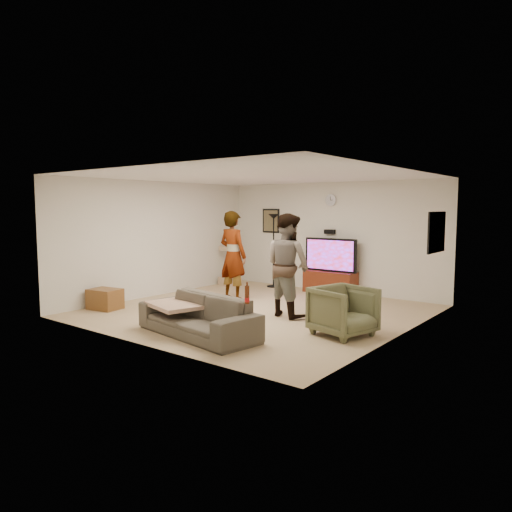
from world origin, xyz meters
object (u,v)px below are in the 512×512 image
Objects in this scene: tv at (331,255)px; beer_bottle at (247,295)px; armchair at (343,311)px; side_table at (105,299)px; cat_tree at (230,258)px; person_left at (233,256)px; floor_lamp at (274,251)px; tv_stand at (330,282)px; sofa at (198,316)px; person_right at (288,265)px.

beer_bottle is (1.16, -4.42, -0.14)m from tv.
side_table is (-4.47, -1.11, -0.18)m from armchair.
side_table is (-0.00, -3.61, -0.49)m from cat_tree.
person_left reaches higher than side_table.
armchair is (4.47, -2.50, -0.31)m from cat_tree.
person_left is (-1.20, -1.98, 0.06)m from tv.
tv_stand is at bearing 3.57° from floor_lamp.
armchair is 1.42× the size of side_table.
sofa is at bearing -68.28° from floor_lamp.
armchair is at bearing 60.59° from beer_bottle.
person_left is 2.88m from sofa.
cat_tree is (-1.02, -0.46, -0.21)m from floor_lamp.
person_left is at bearing 128.23° from sofa.
tv is 2.17× the size of side_table.
side_table is (-3.06, -1.67, -0.72)m from person_right.
side_table is at bearing 42.41° from person_right.
sofa is (2.74, -3.86, -0.38)m from cat_tree.
beer_bottle is at bearing -46.24° from cat_tree.
tv_stand is 2.41m from person_left.
beer_bottle is at bearing -3.94° from side_table.
floor_lamp reaches higher than sofa.
cat_tree reaches higher than side_table.
floor_lamp is 0.95× the size of person_left.
side_table is at bearing 118.76° from armchair.
person_right reaches higher than tv_stand.
floor_lamp is 7.08× the size of beer_bottle.
person_left is at bearing -46.77° from cat_tree.
person_left is (0.32, -1.88, 0.05)m from floor_lamp.
floor_lamp reaches higher than side_table.
person_left reaches higher than beer_bottle.
floor_lamp reaches higher than cat_tree.
sofa is (0.20, -4.42, -0.57)m from tv.
person_right is (2.04, -2.39, 0.03)m from floor_lamp.
tv is 0.93× the size of cat_tree.
tv_stand is at bearing 0.00° from tv.
tv is 0.71× the size of floor_lamp.
armchair reaches higher than sofa.
person_left reaches higher than armchair.
beer_bottle is (0.64, -1.93, -0.18)m from person_right.
tv is 4.46m from sofa.
tv reaches higher than tv_stand.
cat_tree is 5.44× the size of beer_bottle.
side_table is at bearing -121.34° from tv.
tv_stand is 0.64× the size of person_left.
cat_tree is 1.65× the size of armchair.
person_right is 2.05m from sofa.
floor_lamp is 0.97× the size of person_right.
side_table is (-3.70, 0.26, -0.54)m from beer_bottle.
tv_stand is 0.95× the size of tv.
floor_lamp reaches higher than armchair.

